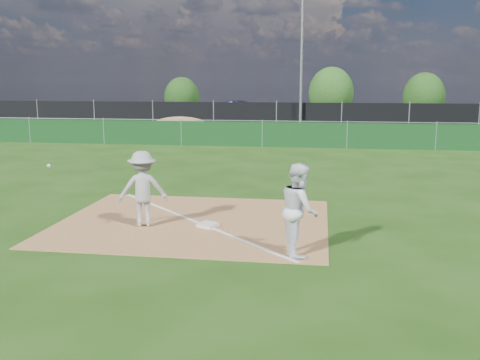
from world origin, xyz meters
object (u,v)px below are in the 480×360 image
car_right (336,117)px  play_at_first (143,189)px  first_base (208,225)px  runner (299,209)px  car_left (170,115)px  car_mid (242,113)px  tree_right (424,96)px  light_pole (301,66)px  tree_left (182,97)px  tree_mid (331,93)px

car_right → play_at_first: bearing=-165.7°
first_base → runner: size_ratio=0.22×
first_base → car_left: bearing=107.7°
car_right → first_base: bearing=-162.8°
runner → car_mid: runner is taller
runner → car_mid: bearing=-2.0°
first_base → play_at_first: size_ratio=0.14×
tree_right → car_left: bearing=-161.3°
car_mid → runner: bearing=-166.9°
light_pole → car_mid: light_pole is taller
car_mid → tree_left: bearing=50.6°
first_base → car_mid: 27.42m
tree_mid → tree_right: 7.08m
first_base → car_mid: car_mid is taller
play_at_first → tree_mid: (4.48, 32.59, 1.31)m
car_right → light_pole: bearing=176.0°
light_pole → first_base: size_ratio=21.52×
car_mid → car_right: car_mid is taller
light_pole → car_mid: (-4.40, 5.11, -3.15)m
car_left → car_mid: 5.14m
car_right → tree_right: tree_right is taller
play_at_first → runner: bearing=-21.9°
runner → car_right: (1.34, 27.84, -0.15)m
play_at_first → tree_left: 33.50m
car_right → tree_mid: 6.32m
car_left → tree_right: bearing=-55.3°
car_left → tree_mid: 13.13m
first_base → tree_mid: 32.66m
car_right → tree_left: (-12.51, 6.14, 1.06)m
car_right → tree_right: 9.17m
first_base → car_mid: size_ratio=0.07×
car_left → car_right: 11.71m
play_at_first → runner: runner is taller
light_pole → car_mid: bearing=130.7°
first_base → car_left: (-8.33, 26.11, 0.63)m
light_pole → tree_mid: size_ratio=1.91×
play_at_first → car_right: 26.88m
light_pole → tree_mid: bearing=79.2°
tree_mid → tree_right: (7.08, -0.09, -0.23)m
first_base → car_mid: bearing=96.9°
car_right → tree_right: (6.77, 6.06, 1.23)m
car_mid → tree_left: tree_left is taller
car_right → tree_right: bearing=-23.6°
runner → tree_right: tree_right is taller
car_mid → tree_mid: 8.36m
play_at_first → car_left: (-6.92, 26.25, -0.16)m
car_right → tree_left: bearing=88.4°
car_mid → first_base: bearing=-170.5°
tree_left → first_base: bearing=-74.3°
play_at_first → runner: (3.45, -1.39, 0.01)m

